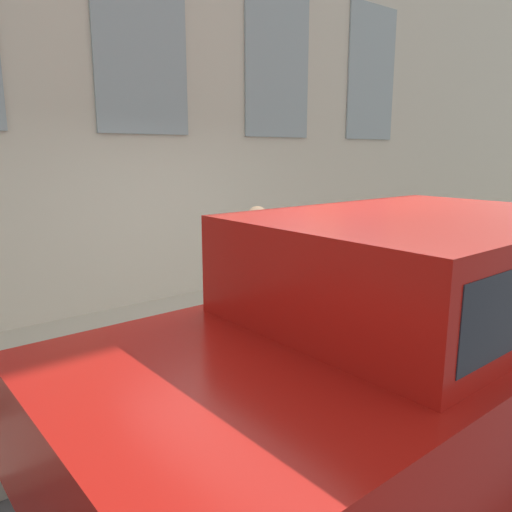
% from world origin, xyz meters
% --- Properties ---
extents(ground_plane, '(80.00, 80.00, 0.00)m').
position_xyz_m(ground_plane, '(0.00, 0.00, 0.00)').
color(ground_plane, '#38383A').
extents(sidewalk, '(2.68, 60.00, 0.15)m').
position_xyz_m(sidewalk, '(1.34, 0.00, 0.08)').
color(sidewalk, '#A8A093').
rests_on(sidewalk, ground_plane).
extents(fire_hydrant, '(0.31, 0.43, 0.73)m').
position_xyz_m(fire_hydrant, '(0.46, 0.09, 0.52)').
color(fire_hydrant, red).
rests_on(fire_hydrant, sidewalk).
extents(person, '(0.33, 0.22, 1.36)m').
position_xyz_m(person, '(0.94, -0.35, 0.97)').
color(person, '#232328').
rests_on(person, sidewalk).
extents(parked_car_red_near, '(1.82, 4.60, 1.69)m').
position_xyz_m(parked_car_red_near, '(-1.33, 0.20, 0.95)').
color(parked_car_red_near, black).
rests_on(parked_car_red_near, ground_plane).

